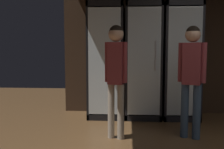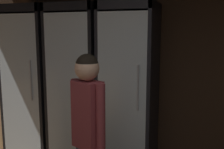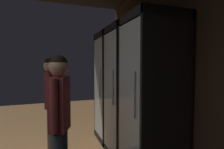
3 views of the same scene
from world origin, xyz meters
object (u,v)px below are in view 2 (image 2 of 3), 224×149
cooler_left (80,87)px  cooler_center (130,90)px  cooler_far_left (37,83)px  shopper_near (88,124)px

cooler_left → cooler_center: bearing=-0.2°
cooler_far_left → cooler_center: 1.34m
cooler_far_left → cooler_center: size_ratio=1.00×
cooler_left → cooler_far_left: bearing=-179.9°
cooler_center → shopper_near: (-0.07, -1.14, -0.06)m
cooler_far_left → cooler_left: bearing=0.1°
cooler_center → shopper_near: bearing=-93.4°
cooler_far_left → shopper_near: size_ratio=1.33×
cooler_far_left → cooler_left: same height
cooler_left → cooler_center: 0.67m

